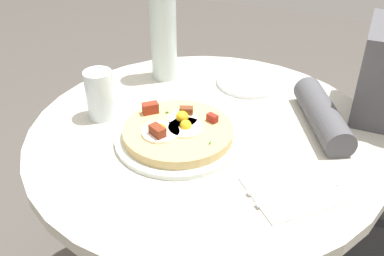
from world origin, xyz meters
The scene contains 10 objects.
dining_table centered at (0.00, 0.00, 0.54)m, with size 0.84×0.84×0.71m.
pizza_plate centered at (-0.04, -0.06, 0.71)m, with size 0.29×0.29×0.01m, color silver.
breakfast_pizza centered at (-0.04, -0.06, 0.73)m, with size 0.25×0.25×0.05m.
bread_plate centered at (0.03, 0.27, 0.71)m, with size 0.18×0.18×0.01m, color white.
napkin centered at (0.24, -0.13, 0.71)m, with size 0.17×0.14×0.00m, color white.
fork centered at (0.25, -0.14, 0.71)m, with size 0.18×0.01×0.01m, color silver.
knife centered at (0.22, -0.12, 0.71)m, with size 0.18×0.01×0.01m, color silver.
water_glass centered at (-0.26, -0.04, 0.77)m, with size 0.07×0.07×0.12m, color silver.
water_bottle centered at (-0.21, 0.21, 0.84)m, with size 0.07×0.07×0.27m, color silver.
salt_shaker centered at (0.21, 0.19, 0.73)m, with size 0.03×0.03×0.05m, color white.
Camera 1 is at (0.31, -0.82, 1.30)m, focal length 41.53 mm.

